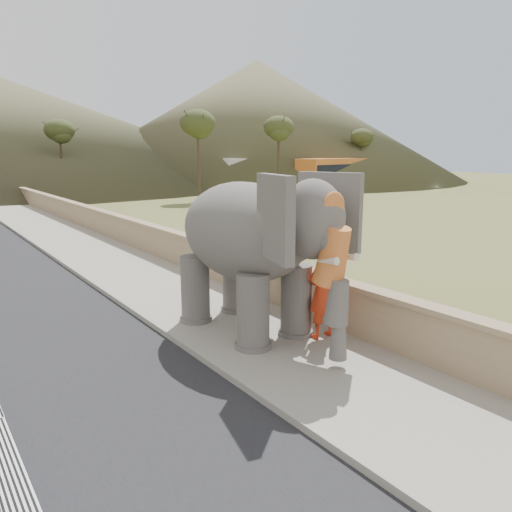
# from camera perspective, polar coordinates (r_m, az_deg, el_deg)

# --- Properties ---
(ground) EXTENTS (160.00, 160.00, 0.00)m
(ground) POSITION_cam_1_polar(r_m,az_deg,el_deg) (9.57, 4.22, -11.67)
(ground) COLOR olive
(ground) RESTS_ON ground
(walkway) EXTENTS (3.00, 120.00, 0.15)m
(walkway) POSITION_cam_1_polar(r_m,az_deg,el_deg) (18.06, -16.34, -0.56)
(walkway) COLOR #9E9687
(walkway) RESTS_ON ground
(parapet) EXTENTS (0.30, 120.00, 1.10)m
(parapet) POSITION_cam_1_polar(r_m,az_deg,el_deg) (18.55, -11.61, 1.50)
(parapet) COLOR tan
(parapet) RESTS_ON ground
(cow) EXTENTS (1.57, 0.94, 1.24)m
(cow) POSITION_cam_1_polar(r_m,az_deg,el_deg) (21.43, 2.71, 3.30)
(cow) COLOR brown
(cow) RESTS_ON ground
(distant_car) EXTENTS (4.53, 2.78, 1.44)m
(distant_car) POSITION_cam_1_polar(r_m,az_deg,el_deg) (48.95, -3.28, 8.26)
(distant_car) COLOR silver
(distant_car) RESTS_ON ground
(bus_white) EXTENTS (11.18, 3.47, 3.10)m
(bus_white) POSITION_cam_1_polar(r_m,az_deg,el_deg) (52.42, 1.70, 9.42)
(bus_white) COLOR white
(bus_white) RESTS_ON ground
(bus_orange) EXTENTS (11.27, 4.42, 3.10)m
(bus_orange) POSITION_cam_1_polar(r_m,az_deg,el_deg) (51.92, 9.48, 9.25)
(bus_orange) COLOR orange
(bus_orange) RESTS_ON ground
(hill_right) EXTENTS (56.00, 56.00, 16.00)m
(hill_right) POSITION_cam_1_polar(r_m,az_deg,el_deg) (72.11, 0.08, 15.24)
(hill_right) COLOR brown
(hill_right) RESTS_ON ground
(elephant_and_man) EXTENTS (2.58, 4.62, 3.24)m
(elephant_and_man) POSITION_cam_1_polar(r_m,az_deg,el_deg) (10.29, -1.28, 0.33)
(elephant_and_man) COLOR slate
(elephant_and_man) RESTS_ON ground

